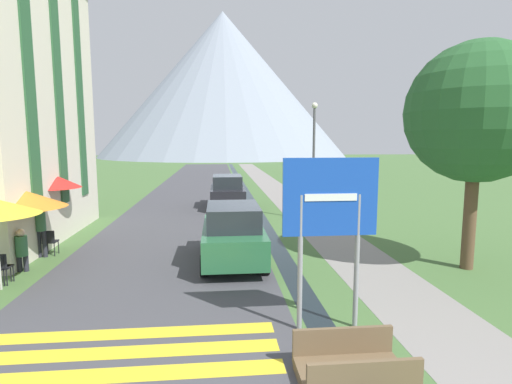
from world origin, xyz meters
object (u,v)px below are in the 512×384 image
Objects in this scene: cafe_umbrella_middle_orange at (25,199)px; streetlamp at (314,152)px; road_sign at (330,215)px; parked_car_far at (227,191)px; tree_by_path at (477,113)px; parked_car_near at (233,234)px; person_standing_terrace at (41,227)px; cafe_chair_far_left at (50,240)px; cafe_chair_near_left at (1,266)px; person_seated_near at (22,248)px; footbridge at (353,369)px; cafe_umbrella_rear_red at (53,181)px.

cafe_umbrella_middle_orange is 0.43× the size of streetlamp.
road_sign is 0.82× the size of parked_car_far.
parked_car_near is at bearing 169.77° from tree_by_path.
person_standing_terrace is 13.63m from tree_by_path.
parked_car_near is (-1.71, 4.55, -1.40)m from road_sign.
cafe_chair_near_left is at bearing -100.85° from cafe_chair_far_left.
tree_by_path is (6.83, -1.23, 3.60)m from parked_car_near.
person_seated_near is at bearing -102.13° from cafe_chair_far_left.
person_standing_terrace is at bearing 135.75° from footbridge.
tree_by_path reaches higher than parked_car_near.
cafe_umbrella_rear_red reaches higher than parked_car_near.
parked_car_near is 0.62× the size of tree_by_path.
tree_by_path reaches higher than streetlamp.
person_seated_near is (0.33, -3.33, -1.59)m from cafe_umbrella_rear_red.
cafe_umbrella_rear_red is at bearing 136.77° from road_sign.
cafe_umbrella_rear_red is at bearing 161.98° from tree_by_path.
streetlamp is (2.42, 12.66, 3.00)m from footbridge.
cafe_chair_far_left is 11.47m from streetlamp.
tree_by_path is (6.75, -11.51, 3.60)m from parked_car_far.
streetlamp reaches higher than parked_car_far.
parked_car_far reaches higher than cafe_chair_near_left.
parked_car_near is 4.73× the size of cafe_chair_far_left.
road_sign reaches higher than cafe_chair_far_left.
parked_car_near is 6.25m from cafe_chair_near_left.
cafe_umbrella_rear_red reaches higher than person_standing_terrace.
parked_car_near is at bearing -10.86° from person_standing_terrace.
cafe_chair_far_left is 1.59m from person_seated_near.
footbridge is 0.42× the size of parked_car_near.
cafe_chair_far_left is 13.62m from tree_by_path.
road_sign is 0.63× the size of streetlamp.
streetlamp reaches higher than person_standing_terrace.
cafe_umbrella_rear_red is at bearing -131.98° from parked_car_far.
parked_car_far is at bearing 59.73° from person_seated_near.
cafe_umbrella_middle_orange is at bearing 102.45° from person_seated_near.
person_standing_terrace is at bearing 169.47° from tree_by_path.
cafe_chair_far_left is at bearing 142.49° from road_sign.
parked_car_far is 10.80m from cafe_chair_far_left.
tree_by_path is (12.93, 0.11, 3.99)m from cafe_chair_near_left.
cafe_chair_near_left is 0.36× the size of cafe_umbrella_middle_orange.
cafe_umbrella_middle_orange is at bearing -120.90° from cafe_chair_far_left.
parked_car_far is at bearing 120.39° from tree_by_path.
tree_by_path reaches higher than footbridge.
streetlamp reaches higher than person_seated_near.
cafe_chair_far_left is 0.33× the size of cafe_umbrella_rear_red.
tree_by_path is (13.09, -1.82, 2.52)m from cafe_umbrella_middle_orange.
cafe_umbrella_rear_red is (-0.15, 2.48, 0.30)m from cafe_umbrella_middle_orange.
tree_by_path reaches higher than cafe_chair_far_left.
tree_by_path is (5.13, 3.31, 2.20)m from road_sign.
parked_car_near is 0.73× the size of streetlamp.
footbridge is 6.58m from parked_car_near.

